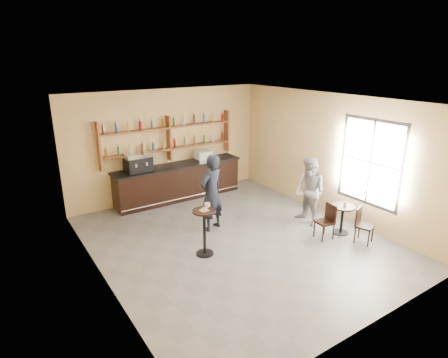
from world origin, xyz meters
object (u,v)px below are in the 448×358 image
bar_counter (179,181)px  chair_west (325,222)px  espresso_machine (138,162)px  pastry_case (203,156)px  pedestal_table (204,233)px  chair_south (365,226)px  man_main (211,193)px  cafe_table (342,219)px  patron_second (309,192)px

bar_counter → chair_west: bar_counter is taller
espresso_machine → pastry_case: bearing=-2.3°
pedestal_table → chair_south: bearing=-25.1°
man_main → cafe_table: size_ratio=2.67×
bar_counter → chair_west: 4.49m
patron_second → pastry_case: bearing=-159.7°
bar_counter → pedestal_table: size_ratio=3.81×
pedestal_table → chair_west: bearing=-18.3°
bar_counter → cafe_table: bearing=-62.5°
pastry_case → chair_west: 4.32m
bar_counter → pastry_case: size_ratio=8.30×
espresso_machine → pastry_case: 2.05m
man_main → patron_second: (2.20, -1.08, -0.09)m
pastry_case → espresso_machine: bearing=-177.5°
pedestal_table → chair_south: 3.65m
man_main → chair_west: size_ratio=2.26×
chair_west → patron_second: size_ratio=0.49×
man_main → pastry_case: bearing=-132.3°
chair_south → espresso_machine: bearing=105.6°
chair_west → cafe_table: bearing=92.7°
bar_counter → pastry_case: pastry_case is taller
bar_counter → patron_second: 3.90m
espresso_machine → patron_second: size_ratio=0.41×
pastry_case → man_main: (-1.12, -2.30, -0.25)m
bar_counter → espresso_machine: espresso_machine is taller
chair_south → pedestal_table: bearing=135.0°
cafe_table → patron_second: bearing=107.7°
cafe_table → chair_west: chair_west is taller
chair_west → patron_second: bearing=168.6°
pedestal_table → chair_west: 2.85m
man_main → cafe_table: bearing=125.8°
man_main → pedestal_table: bearing=35.1°
man_main → patron_second: size_ratio=1.10×
cafe_table → chair_south: chair_south is taller
espresso_machine → pedestal_table: 3.37m
pastry_case → man_main: man_main is taller
pedestal_table → cafe_table: (3.25, -0.95, -0.16)m
bar_counter → man_main: (-0.27, -2.30, 0.42)m
chair_south → pastry_case: bearing=86.2°
pedestal_table → cafe_table: 3.39m
espresso_machine → chair_south: bearing=-56.8°
pedestal_table → cafe_table: size_ratio=1.45×
pastry_case → pedestal_table: (-1.91, -3.28, -0.69)m
pedestal_table → patron_second: 3.00m
pedestal_table → man_main: size_ratio=0.54×
bar_counter → pedestal_table: bar_counter is taller
espresso_machine → cafe_table: 5.50m
espresso_machine → chair_south: 5.99m
pedestal_table → chair_west: pedestal_table is taller
pastry_case → chair_west: pastry_case is taller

